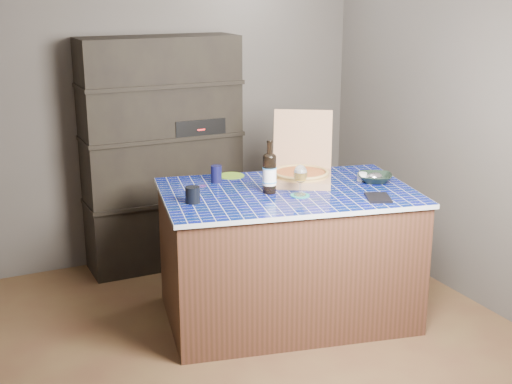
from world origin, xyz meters
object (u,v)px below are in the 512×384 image
pizza_box (301,172)px  bowl (375,178)px  kitchen_island (287,254)px  dvd_case (378,198)px  wine_glass (300,175)px  mead_bottle (270,172)px

pizza_box → bowl: bearing=2.5°
kitchen_island → pizza_box: 0.56m
pizza_box → dvd_case: size_ratio=3.19×
kitchen_island → wine_glass: wine_glass is taller
dvd_case → bowl: bearing=82.1°
pizza_box → mead_bottle: size_ratio=1.84×
kitchen_island → pizza_box: size_ratio=2.83×
pizza_box → dvd_case: bearing=-36.5°
dvd_case → wine_glass: bearing=170.3°
mead_bottle → bowl: bearing=-5.6°
mead_bottle → wine_glass: (0.15, -0.14, 0.00)m
wine_glass → dvd_case: (0.41, -0.27, -0.13)m
pizza_box → wine_glass: bearing=-88.1°
dvd_case → mead_bottle: bearing=166.9°
wine_glass → mead_bottle: bearing=135.5°
mead_bottle → dvd_case: size_ratio=1.73×
pizza_box → wine_glass: 0.36m
pizza_box → bowl: pizza_box is taller
wine_glass → bowl: bearing=6.4°
mead_bottle → wine_glass: size_ratio=1.76×
pizza_box → mead_bottle: (-0.32, -0.17, 0.07)m
dvd_case → kitchen_island: bearing=159.1°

